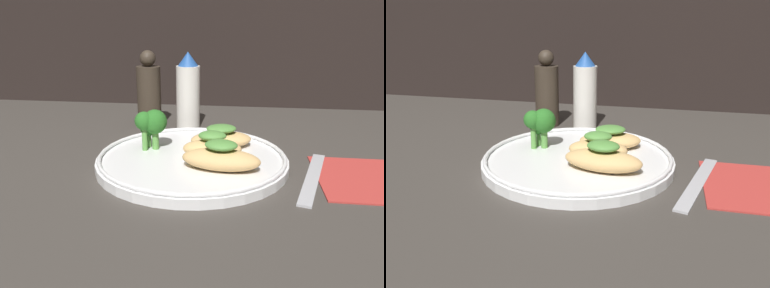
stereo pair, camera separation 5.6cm
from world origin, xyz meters
TOP-DOWN VIEW (x-y plane):
  - ground_plane at (0.00, 0.00)cm, footprint 180.00×180.00cm
  - plate at (0.00, 0.00)cm, footprint 28.86×28.86cm
  - grilled_meat_front at (4.61, -4.51)cm, footprint 11.51×6.31cm
  - grilled_meat_middle at (3.06, 0.43)cm, footprint 9.05×4.99cm
  - grilled_meat_back at (4.08, 5.20)cm, footprint 11.00×7.98cm
  - broccoli_bunch at (-6.92, 2.72)cm, footprint 4.94×4.45cm
  - sauce_bottle at (-3.56, 20.72)cm, footprint 4.74×4.74cm
  - pepper_grinder at (-11.61, 20.72)cm, footprint 4.86×4.86cm
  - fork at (17.49, -2.67)cm, footprint 6.77×18.77cm
  - napkin at (26.02, -2.18)cm, footprint 15.88×15.88cm

SIDE VIEW (x-z plane):
  - ground_plane at x=0.00cm, z-range -1.00..0.00cm
  - napkin at x=26.02cm, z-range 0.00..0.40cm
  - fork at x=17.49cm, z-range 0.00..0.60cm
  - plate at x=0.00cm, z-range -0.01..1.99cm
  - grilled_meat_back at x=4.08cm, z-range 1.05..4.73cm
  - grilled_meat_middle at x=3.06cm, z-range 1.02..5.13cm
  - grilled_meat_front at x=4.61cm, z-range 0.99..5.20cm
  - broccoli_bunch at x=-6.92cm, z-range 2.32..8.77cm
  - pepper_grinder at x=-11.61cm, z-range -0.82..14.63cm
  - sauce_bottle at x=-3.56cm, z-range -0.33..14.93cm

